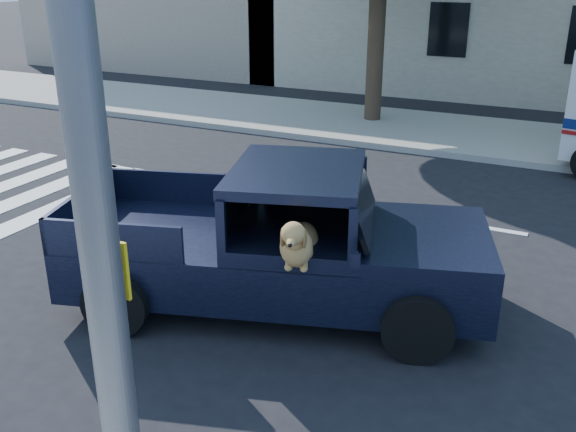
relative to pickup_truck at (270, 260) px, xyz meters
name	(u,v)px	position (x,y,z in m)	size (l,w,h in m)	color
ground	(425,322)	(1.93, 0.41, -0.62)	(120.00, 120.00, 0.00)	black
far_sidewalk	(523,141)	(1.93, 9.61, -0.55)	(60.00, 4.00, 0.15)	gray
pickup_truck	(270,260)	(0.00, 0.00, 0.00)	(5.51, 3.42, 1.85)	black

